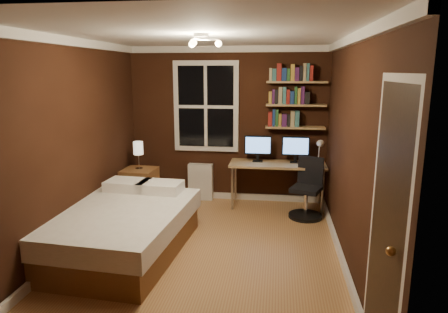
# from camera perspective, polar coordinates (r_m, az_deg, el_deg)

# --- Properties ---
(floor) EXTENTS (4.20, 4.20, 0.00)m
(floor) POSITION_cam_1_polar(r_m,az_deg,el_deg) (4.89, -2.68, -13.59)
(floor) COLOR #945F3B
(floor) RESTS_ON ground
(wall_back) EXTENTS (3.20, 0.04, 2.50)m
(wall_back) POSITION_cam_1_polar(r_m,az_deg,el_deg) (6.54, 0.54, 4.51)
(wall_back) COLOR black
(wall_back) RESTS_ON ground
(wall_left) EXTENTS (0.04, 4.20, 2.50)m
(wall_left) POSITION_cam_1_polar(r_m,az_deg,el_deg) (5.03, -21.07, 1.35)
(wall_left) COLOR black
(wall_left) RESTS_ON ground
(wall_right) EXTENTS (0.04, 4.20, 2.50)m
(wall_right) POSITION_cam_1_polar(r_m,az_deg,el_deg) (4.48, 17.70, 0.35)
(wall_right) COLOR black
(wall_right) RESTS_ON ground
(ceiling) EXTENTS (3.20, 4.20, 0.02)m
(ceiling) POSITION_cam_1_polar(r_m,az_deg,el_deg) (4.42, -3.02, 17.04)
(ceiling) COLOR white
(ceiling) RESTS_ON wall_back
(window) EXTENTS (1.06, 0.06, 1.46)m
(window) POSITION_cam_1_polar(r_m,az_deg,el_deg) (6.52, -2.57, 7.13)
(window) COLOR silver
(window) RESTS_ON wall_back
(door) EXTENTS (0.03, 0.82, 2.05)m
(door) POSITION_cam_1_polar(r_m,az_deg,el_deg) (3.09, 22.09, -9.67)
(door) COLOR black
(door) RESTS_ON ground
(door_knob) EXTENTS (0.06, 0.06, 0.06)m
(door_knob) POSITION_cam_1_polar(r_m,az_deg,el_deg) (2.82, 22.74, -12.38)
(door_knob) COLOR #C48A43
(door_knob) RESTS_ON door
(ceiling_fixture) EXTENTS (0.44, 0.44, 0.18)m
(ceiling_fixture) POSITION_cam_1_polar(r_m,az_deg,el_deg) (4.31, -3.26, 15.83)
(ceiling_fixture) COLOR beige
(ceiling_fixture) RESTS_ON ceiling
(bookshelf_lower) EXTENTS (0.92, 0.22, 0.03)m
(bookshelf_lower) POSITION_cam_1_polar(r_m,az_deg,el_deg) (6.37, 10.10, 4.12)
(bookshelf_lower) COLOR #9E784C
(bookshelf_lower) RESTS_ON wall_back
(books_row_lower) EXTENTS (0.48, 0.16, 0.23)m
(books_row_lower) POSITION_cam_1_polar(r_m,az_deg,el_deg) (6.35, 10.15, 5.28)
(books_row_lower) COLOR maroon
(books_row_lower) RESTS_ON bookshelf_lower
(bookshelf_middle) EXTENTS (0.92, 0.22, 0.03)m
(bookshelf_middle) POSITION_cam_1_polar(r_m,az_deg,el_deg) (6.33, 10.22, 7.26)
(bookshelf_middle) COLOR #9E784C
(bookshelf_middle) RESTS_ON wall_back
(books_row_middle) EXTENTS (0.66, 0.16, 0.23)m
(books_row_middle) POSITION_cam_1_polar(r_m,az_deg,el_deg) (6.32, 10.27, 8.43)
(books_row_middle) COLOR navy
(books_row_middle) RESTS_ON bookshelf_middle
(bookshelf_upper) EXTENTS (0.92, 0.22, 0.03)m
(bookshelf_upper) POSITION_cam_1_polar(r_m,az_deg,el_deg) (6.31, 10.34, 10.42)
(bookshelf_upper) COLOR #9E784C
(bookshelf_upper) RESTS_ON wall_back
(books_row_upper) EXTENTS (0.66, 0.16, 0.23)m
(books_row_upper) POSITION_cam_1_polar(r_m,az_deg,el_deg) (6.31, 10.39, 11.60)
(books_row_upper) COLOR #275C2A
(books_row_upper) RESTS_ON bookshelf_upper
(bed) EXTENTS (1.58, 2.09, 0.68)m
(bed) POSITION_cam_1_polar(r_m,az_deg,el_deg) (4.95, -14.55, -9.99)
(bed) COLOR brown
(bed) RESTS_ON ground
(nightstand) EXTENTS (0.51, 0.51, 0.61)m
(nightstand) POSITION_cam_1_polar(r_m,az_deg,el_deg) (6.46, -11.91, -4.41)
(nightstand) COLOR brown
(nightstand) RESTS_ON ground
(bedside_lamp) EXTENTS (0.15, 0.15, 0.43)m
(bedside_lamp) POSITION_cam_1_polar(r_m,az_deg,el_deg) (6.33, -12.11, 0.15)
(bedside_lamp) COLOR beige
(bedside_lamp) RESTS_ON nightstand
(radiator) EXTENTS (0.41, 0.14, 0.61)m
(radiator) POSITION_cam_1_polar(r_m,az_deg,el_deg) (6.69, -3.35, -3.61)
(radiator) COLOR silver
(radiator) RESTS_ON ground
(desk) EXTENTS (1.49, 0.56, 0.71)m
(desk) POSITION_cam_1_polar(r_m,az_deg,el_deg) (6.30, 7.64, -1.49)
(desk) COLOR #9E784C
(desk) RESTS_ON ground
(monitor_left) EXTENTS (0.43, 0.12, 0.42)m
(monitor_left) POSITION_cam_1_polar(r_m,az_deg,el_deg) (6.33, 4.86, 1.13)
(monitor_left) COLOR black
(monitor_left) RESTS_ON desk
(monitor_right) EXTENTS (0.43, 0.12, 0.42)m
(monitor_right) POSITION_cam_1_polar(r_m,az_deg,el_deg) (6.32, 10.18, 0.98)
(monitor_right) COLOR black
(monitor_right) RESTS_ON desk
(desk_lamp) EXTENTS (0.14, 0.32, 0.44)m
(desk_lamp) POSITION_cam_1_polar(r_m,az_deg,el_deg) (6.14, 13.47, 0.60)
(desk_lamp) COLOR silver
(desk_lamp) RESTS_ON desk
(office_chair) EXTENTS (0.51, 0.51, 0.88)m
(office_chair) POSITION_cam_1_polar(r_m,az_deg,el_deg) (6.01, 11.75, -5.51)
(office_chair) COLOR black
(office_chair) RESTS_ON ground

